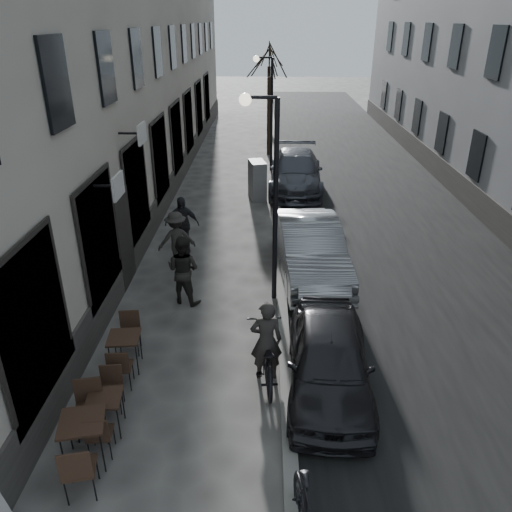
{
  "coord_description": "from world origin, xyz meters",
  "views": [
    {
      "loc": [
        -0.24,
        -5.2,
        6.55
      ],
      "look_at": [
        -0.44,
        4.72,
        1.8
      ],
      "focal_mm": 35.0,
      "sensor_mm": 36.0,
      "label": 1
    }
  ],
  "objects_px": {
    "bistro_set_a": "(84,436)",
    "pedestrian_far": "(182,224)",
    "pedestrian_mid": "(177,239)",
    "car_near": "(329,360)",
    "bistro_set_c": "(125,349)",
    "utility_cabinet": "(257,180)",
    "tree_near": "(270,60)",
    "car_mid": "(310,249)",
    "bistro_set_b": "(106,410)",
    "bicycle": "(266,355)",
    "tree_far": "(269,53)",
    "pedestrian_near": "(183,270)",
    "streetlamp_near": "(269,180)",
    "streetlamp_far": "(268,101)",
    "car_far": "(296,172)"
  },
  "relations": [
    {
      "from": "pedestrian_mid",
      "to": "car_near",
      "type": "distance_m",
      "value": 6.48
    },
    {
      "from": "tree_near",
      "to": "pedestrian_far",
      "type": "distance_m",
      "value": 13.01
    },
    {
      "from": "bicycle",
      "to": "pedestrian_mid",
      "type": "distance_m",
      "value": 5.59
    },
    {
      "from": "bistro_set_b",
      "to": "tree_near",
      "type": "bearing_deg",
      "value": 75.28
    },
    {
      "from": "streetlamp_near",
      "to": "bicycle",
      "type": "height_order",
      "value": "streetlamp_near"
    },
    {
      "from": "bistro_set_b",
      "to": "pedestrian_mid",
      "type": "relative_size",
      "value": 0.89
    },
    {
      "from": "tree_far",
      "to": "pedestrian_near",
      "type": "relative_size",
      "value": 3.17
    },
    {
      "from": "bistro_set_a",
      "to": "pedestrian_mid",
      "type": "relative_size",
      "value": 1.06
    },
    {
      "from": "tree_far",
      "to": "bistro_set_b",
      "type": "distance_m",
      "value": 26.15
    },
    {
      "from": "utility_cabinet",
      "to": "car_mid",
      "type": "height_order",
      "value": "car_mid"
    },
    {
      "from": "tree_far",
      "to": "bistro_set_a",
      "type": "distance_m",
      "value": 26.82
    },
    {
      "from": "streetlamp_near",
      "to": "bicycle",
      "type": "xyz_separation_m",
      "value": [
        -0.03,
        -3.15,
        -2.63
      ]
    },
    {
      "from": "streetlamp_far",
      "to": "car_mid",
      "type": "relative_size",
      "value": 1.08
    },
    {
      "from": "streetlamp_far",
      "to": "bistro_set_b",
      "type": "distance_m",
      "value": 17.1
    },
    {
      "from": "car_near",
      "to": "bistro_set_c",
      "type": "bearing_deg",
      "value": 176.1
    },
    {
      "from": "streetlamp_near",
      "to": "car_mid",
      "type": "xyz_separation_m",
      "value": [
        1.17,
        1.36,
        -2.38
      ]
    },
    {
      "from": "tree_far",
      "to": "utility_cabinet",
      "type": "distance_m",
      "value": 13.71
    },
    {
      "from": "bistro_set_b",
      "to": "pedestrian_near",
      "type": "bearing_deg",
      "value": 74.65
    },
    {
      "from": "utility_cabinet",
      "to": "pedestrian_mid",
      "type": "bearing_deg",
      "value": -123.11
    },
    {
      "from": "streetlamp_near",
      "to": "streetlamp_far",
      "type": "distance_m",
      "value": 12.0
    },
    {
      "from": "car_near",
      "to": "car_mid",
      "type": "bearing_deg",
      "value": 93.59
    },
    {
      "from": "bistro_set_c",
      "to": "car_far",
      "type": "relative_size",
      "value": 0.3
    },
    {
      "from": "pedestrian_near",
      "to": "car_far",
      "type": "distance_m",
      "value": 9.86
    },
    {
      "from": "utility_cabinet",
      "to": "pedestrian_mid",
      "type": "relative_size",
      "value": 0.91
    },
    {
      "from": "tree_near",
      "to": "bistro_set_b",
      "type": "height_order",
      "value": "tree_near"
    },
    {
      "from": "tree_far",
      "to": "car_near",
      "type": "xyz_separation_m",
      "value": [
        1.1,
        -24.46,
        -4.0
      ]
    },
    {
      "from": "bistro_set_a",
      "to": "car_far",
      "type": "relative_size",
      "value": 0.33
    },
    {
      "from": "tree_near",
      "to": "car_far",
      "type": "distance_m",
      "value": 7.17
    },
    {
      "from": "car_near",
      "to": "tree_near",
      "type": "bearing_deg",
      "value": 97.0
    },
    {
      "from": "bicycle",
      "to": "utility_cabinet",
      "type": "bearing_deg",
      "value": -92.92
    },
    {
      "from": "tree_near",
      "to": "car_near",
      "type": "bearing_deg",
      "value": -86.59
    },
    {
      "from": "bistro_set_a",
      "to": "tree_far",
      "type": "bearing_deg",
      "value": 71.64
    },
    {
      "from": "bicycle",
      "to": "pedestrian_near",
      "type": "height_order",
      "value": "pedestrian_near"
    },
    {
      "from": "tree_far",
      "to": "bistro_set_a",
      "type": "height_order",
      "value": "tree_far"
    },
    {
      "from": "bicycle",
      "to": "pedestrian_mid",
      "type": "height_order",
      "value": "pedestrian_mid"
    },
    {
      "from": "bistro_set_a",
      "to": "pedestrian_far",
      "type": "relative_size",
      "value": 1.0
    },
    {
      "from": "bicycle",
      "to": "pedestrian_far",
      "type": "height_order",
      "value": "pedestrian_far"
    },
    {
      "from": "streetlamp_far",
      "to": "bicycle",
      "type": "distance_m",
      "value": 15.38
    },
    {
      "from": "pedestrian_mid",
      "to": "bistro_set_a",
      "type": "bearing_deg",
      "value": 69.55
    },
    {
      "from": "streetlamp_near",
      "to": "bistro_set_b",
      "type": "bearing_deg",
      "value": -121.0
    },
    {
      "from": "tree_far",
      "to": "car_near",
      "type": "relative_size",
      "value": 1.46
    },
    {
      "from": "streetlamp_near",
      "to": "pedestrian_near",
      "type": "relative_size",
      "value": 2.83
    },
    {
      "from": "car_mid",
      "to": "car_near",
      "type": "bearing_deg",
      "value": -94.95
    },
    {
      "from": "bistro_set_a",
      "to": "pedestrian_mid",
      "type": "xyz_separation_m",
      "value": [
        0.32,
        7.14,
        0.31
      ]
    },
    {
      "from": "bistro_set_b",
      "to": "pedestrian_far",
      "type": "xyz_separation_m",
      "value": [
        0.19,
        7.5,
        0.44
      ]
    },
    {
      "from": "bistro_set_b",
      "to": "car_mid",
      "type": "distance_m",
      "value": 7.21
    },
    {
      "from": "bistro_set_b",
      "to": "pedestrian_near",
      "type": "relative_size",
      "value": 0.82
    },
    {
      "from": "utility_cabinet",
      "to": "car_near",
      "type": "height_order",
      "value": "utility_cabinet"
    },
    {
      "from": "bistro_set_a",
      "to": "pedestrian_far",
      "type": "height_order",
      "value": "pedestrian_far"
    },
    {
      "from": "streetlamp_near",
      "to": "pedestrian_mid",
      "type": "height_order",
      "value": "streetlamp_near"
    }
  ]
}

